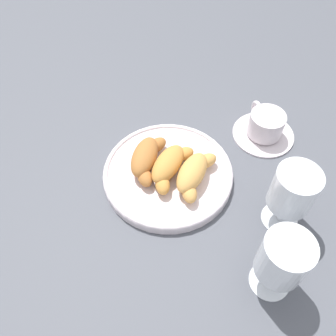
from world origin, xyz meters
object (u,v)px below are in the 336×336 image
at_px(coffee_cup_near, 265,127).
at_px(juice_glass_right, 283,259).
at_px(juice_glass_left, 293,192).
at_px(croissant_extra, 194,173).
at_px(croissant_large, 146,158).
at_px(croissant_small, 169,165).
at_px(pastry_plate, 168,173).

xyz_separation_m(coffee_cup_near, juice_glass_right, (0.34, -0.01, 0.07)).
bearing_deg(juice_glass_left, juice_glass_right, -13.24).
distance_m(coffee_cup_near, juice_glass_right, 0.34).
xyz_separation_m(croissant_extra, juice_glass_right, (0.19, 0.14, 0.05)).
distance_m(croissant_large, croissant_extra, 0.10).
distance_m(croissant_large, coffee_cup_near, 0.28).
bearing_deg(croissant_small, juice_glass_left, 70.20).
bearing_deg(croissant_extra, juice_glass_right, 36.44).
bearing_deg(croissant_extra, coffee_cup_near, 134.82).
bearing_deg(croissant_large, juice_glass_left, 70.69).
relative_size(croissant_extra, juice_glass_right, 0.92).
bearing_deg(croissant_small, croissant_extra, 73.95).
bearing_deg(juice_glass_left, pastry_plate, -109.84).
bearing_deg(juice_glass_right, juice_glass_left, 166.76).
xyz_separation_m(coffee_cup_near, juice_glass_left, (0.21, 0.02, 0.07)).
height_order(coffee_cup_near, juice_glass_right, juice_glass_right).
xyz_separation_m(croissant_large, juice_glass_left, (0.09, 0.26, 0.05)).
bearing_deg(coffee_cup_near, croissant_large, -63.82).
height_order(pastry_plate, croissant_large, croissant_large).
xyz_separation_m(pastry_plate, croissant_small, (0.00, 0.00, 0.03)).
relative_size(croissant_large, croissant_extra, 1.05).
bearing_deg(croissant_extra, pastry_plate, -106.48).
xyz_separation_m(croissant_small, juice_glass_left, (0.08, 0.21, 0.05)).
bearing_deg(croissant_large, croissant_small, 72.94).
bearing_deg(croissant_large, juice_glass_right, 47.36).
distance_m(croissant_extra, coffee_cup_near, 0.21).
bearing_deg(croissant_large, coffee_cup_near, 116.18).
relative_size(croissant_small, juice_glass_right, 0.90).
height_order(croissant_small, juice_glass_right, juice_glass_right).
relative_size(croissant_small, juice_glass_left, 0.90).
bearing_deg(croissant_extra, croissant_large, -106.56).
bearing_deg(croissant_extra, juice_glass_left, 69.15).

